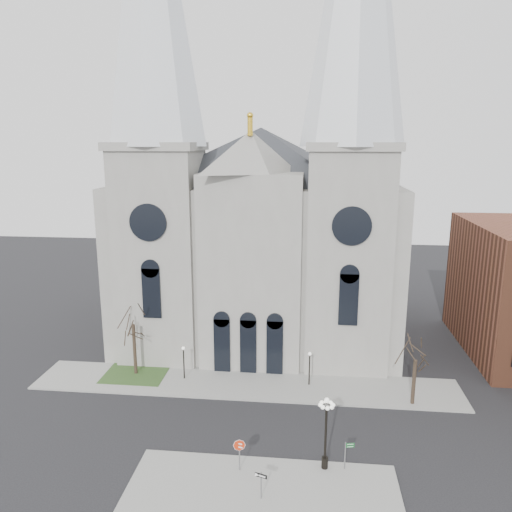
# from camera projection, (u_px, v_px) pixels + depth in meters

# --- Properties ---
(ground) EXTENTS (160.00, 160.00, 0.00)m
(ground) POSITION_uv_depth(u_px,v_px,m) (226.00, 456.00, 36.46)
(ground) COLOR black
(ground) RESTS_ON ground
(sidewalk_near) EXTENTS (18.00, 10.00, 0.14)m
(sidewalk_near) POSITION_uv_depth(u_px,v_px,m) (260.00, 507.00, 31.29)
(sidewalk_near) COLOR gray
(sidewalk_near) RESTS_ON ground
(sidewalk_far) EXTENTS (40.00, 6.00, 0.14)m
(sidewalk_far) POSITION_uv_depth(u_px,v_px,m) (245.00, 384.00, 47.11)
(sidewalk_far) COLOR gray
(sidewalk_far) RESTS_ON ground
(grass_patch) EXTENTS (6.00, 5.00, 0.18)m
(grass_patch) POSITION_uv_depth(u_px,v_px,m) (136.00, 374.00, 49.21)
(grass_patch) COLOR #2B481F
(grass_patch) RESTS_ON ground
(cathedral) EXTENTS (33.00, 26.66, 54.00)m
(cathedral) POSITION_uv_depth(u_px,v_px,m) (258.00, 179.00, 54.45)
(cathedral) COLOR gray
(cathedral) RESTS_ON ground
(tree_left) EXTENTS (3.20, 3.20, 7.50)m
(tree_left) POSITION_uv_depth(u_px,v_px,m) (133.00, 321.00, 47.97)
(tree_left) COLOR black
(tree_left) RESTS_ON ground
(tree_right) EXTENTS (3.20, 3.20, 6.00)m
(tree_right) POSITION_uv_depth(u_px,v_px,m) (416.00, 357.00, 42.63)
(tree_right) COLOR black
(tree_right) RESTS_ON ground
(ped_lamp_left) EXTENTS (0.32, 0.32, 3.26)m
(ped_lamp_left) POSITION_uv_depth(u_px,v_px,m) (184.00, 357.00, 47.70)
(ped_lamp_left) COLOR black
(ped_lamp_left) RESTS_ON sidewalk_far
(ped_lamp_right) EXTENTS (0.32, 0.32, 3.26)m
(ped_lamp_right) POSITION_uv_depth(u_px,v_px,m) (310.00, 363.00, 46.46)
(ped_lamp_right) COLOR black
(ped_lamp_right) RESTS_ON sidewalk_far
(stop_sign) EXTENTS (0.85, 0.21, 2.38)m
(stop_sign) POSITION_uv_depth(u_px,v_px,m) (239.00, 448.00, 34.36)
(stop_sign) COLOR slate
(stop_sign) RESTS_ON sidewalk_near
(globe_lamp) EXTENTS (1.26, 1.26, 5.39)m
(globe_lamp) POSITION_uv_depth(u_px,v_px,m) (326.00, 424.00, 34.21)
(globe_lamp) COLOR black
(globe_lamp) RESTS_ON sidewalk_near
(one_way_sign) EXTENTS (0.80, 0.31, 1.91)m
(one_way_sign) POSITION_uv_depth(u_px,v_px,m) (261.00, 480.00, 31.68)
(one_way_sign) COLOR slate
(one_way_sign) RESTS_ON sidewalk_near
(street_name_sign) EXTENTS (0.65, 0.18, 2.07)m
(street_name_sign) POSITION_uv_depth(u_px,v_px,m) (346.00, 453.00, 34.60)
(street_name_sign) COLOR slate
(street_name_sign) RESTS_ON sidewalk_near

